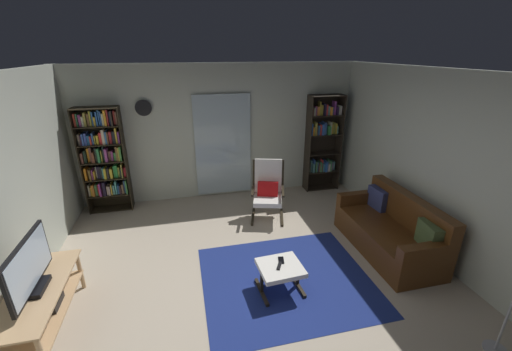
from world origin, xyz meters
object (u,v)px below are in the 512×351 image
at_px(bookshelf_near_tv, 104,157).
at_px(tv_remote, 279,266).
at_px(wall_clock, 143,108).
at_px(ottoman, 280,270).
at_px(tv_stand, 41,303).
at_px(television, 29,268).
at_px(cell_phone, 281,260).
at_px(leather_sofa, 391,231).
at_px(bookshelf_near_sofa, 322,140).
at_px(lounge_armchair, 268,188).

relative_size(bookshelf_near_tv, tv_remote, 13.32).
bearing_deg(bookshelf_near_tv, wall_clock, 10.47).
height_order(ottoman, tv_remote, tv_remote).
bearing_deg(tv_stand, wall_clock, 72.24).
height_order(tv_stand, tv_remote, tv_stand).
height_order(television, tv_remote, television).
relative_size(tv_remote, cell_phone, 1.03).
bearing_deg(leather_sofa, bookshelf_near_tv, 151.00).
bearing_deg(wall_clock, tv_remote, -61.14).
relative_size(leather_sofa, cell_phone, 12.29).
relative_size(leather_sofa, tv_remote, 11.95).
bearing_deg(leather_sofa, tv_remote, -166.01).
xyz_separation_m(bookshelf_near_sofa, leather_sofa, (0.07, -2.40, -0.76)).
relative_size(tv_stand, tv_remote, 9.35).
bearing_deg(lounge_armchair, ottoman, -100.75).
xyz_separation_m(television, cell_phone, (2.66, 0.11, -0.44)).
xyz_separation_m(bookshelf_near_sofa, lounge_armchair, (-1.42, -0.95, -0.54)).
relative_size(cell_phone, wall_clock, 0.48).
distance_m(bookshelf_near_tv, cell_phone, 3.75).
xyz_separation_m(leather_sofa, cell_phone, (-1.82, -0.36, 0.05)).
bearing_deg(television, bookshelf_near_tv, 86.22).
distance_m(television, wall_clock, 3.31).
distance_m(lounge_armchair, cell_phone, 1.85).
relative_size(leather_sofa, wall_clock, 5.93).
distance_m(tv_stand, lounge_armchair, 3.55).
xyz_separation_m(lounge_armchair, tv_remote, (-0.38, -1.92, -0.16)).
bearing_deg(tv_stand, bookshelf_near_tv, 86.16).
bearing_deg(ottoman, cell_phone, 68.09).
bearing_deg(wall_clock, leather_sofa, -35.55).
height_order(television, cell_phone, television).
xyz_separation_m(television, ottoman, (2.62, 0.01, -0.51)).
distance_m(bookshelf_near_tv, bookshelf_near_sofa, 4.22).
xyz_separation_m(tv_stand, wall_clock, (0.96, 2.98, 1.49)).
distance_m(leather_sofa, cell_phone, 1.86).
relative_size(television, cell_phone, 6.53).
bearing_deg(lounge_armchair, television, -147.14).
xyz_separation_m(television, bookshelf_near_sofa, (4.40, 2.87, 0.27)).
relative_size(television, ottoman, 1.66).
height_order(bookshelf_near_tv, ottoman, bookshelf_near_tv).
relative_size(tv_stand, wall_clock, 4.64).
xyz_separation_m(ottoman, cell_phone, (0.04, 0.10, 0.07)).
bearing_deg(leather_sofa, tv_stand, -174.10).
bearing_deg(lounge_armchair, wall_clock, 152.29).
bearing_deg(leather_sofa, television, -173.99).
bearing_deg(bookshelf_near_tv, leather_sofa, -29.00).
relative_size(television, tv_remote, 6.35).
distance_m(leather_sofa, ottoman, 1.92).
bearing_deg(leather_sofa, lounge_armchair, 135.84).
bearing_deg(tv_remote, wall_clock, 146.90).
height_order(bookshelf_near_tv, bookshelf_near_sofa, bookshelf_near_sofa).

